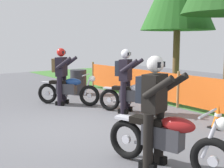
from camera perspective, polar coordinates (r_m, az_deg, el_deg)
name	(u,v)px	position (r m, az deg, el deg)	size (l,w,h in m)	color
ground	(78,127)	(6.70, -6.62, -8.27)	(24.00, 24.00, 0.02)	#5B5B60
barrier_fence	(178,89)	(8.61, 12.68, -0.94)	(9.23, 0.08, 1.05)	#997547
motorcycle_lead	(68,90)	(8.87, -8.45, -1.11)	(1.61, 1.32, 0.94)	black
motorcycle_trailing	(132,97)	(7.79, 3.99, -2.47)	(1.71, 1.06, 0.91)	black
motorcycle_third	(167,139)	(4.45, 10.52, -10.51)	(2.01, 0.80, 0.97)	black
rider_lead	(61,73)	(8.89, -9.79, 2.11)	(0.78, 0.74, 1.69)	black
rider_trailing	(125,77)	(7.79, 2.58, 1.35)	(0.79, 0.71, 1.69)	black
rider_third	(154,105)	(4.43, 8.11, -4.13)	(0.76, 0.65, 1.69)	black
traffic_cone	(218,117)	(6.87, 19.84, -5.98)	(0.32, 0.32, 0.53)	black
spare_drum	(78,82)	(10.62, -6.53, 0.40)	(0.58, 0.58, 0.88)	#2D2D33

